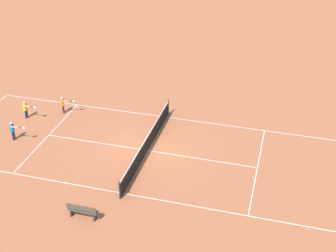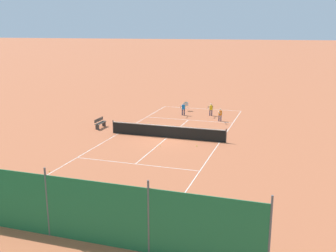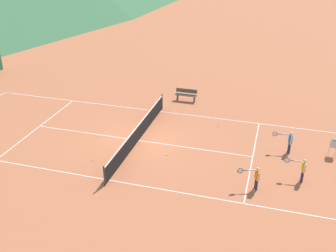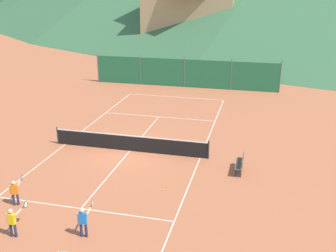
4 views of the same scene
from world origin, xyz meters
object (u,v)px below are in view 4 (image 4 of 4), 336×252
player_far_baseline (15,190)px  tennis_ball_service_box (98,162)px  tennis_ball_alley_right (223,109)px  tennis_ball_near_corner (164,190)px  tennis_net (130,143)px  courtside_bench (240,164)px  tennis_ball_by_net_right (97,137)px  alpine_chalet (191,10)px  player_far_service (13,220)px  player_near_service (83,219)px  tennis_ball_far_corner (139,136)px

player_far_baseline → tennis_ball_service_box: (1.74, 4.77, -0.65)m
tennis_ball_alley_right → tennis_ball_near_corner: size_ratio=1.00×
tennis_net → tennis_ball_near_corner: (3.06, -4.05, -0.47)m
courtside_bench → tennis_ball_alley_right: bearing=101.1°
tennis_ball_by_net_right → courtside_bench: bearing=-16.8°
tennis_ball_by_net_right → tennis_ball_service_box: bearing=-65.6°
tennis_ball_by_net_right → tennis_ball_alley_right: same height
player_far_baseline → alpine_chalet: (-0.37, 42.52, 5.14)m
tennis_ball_alley_right → courtside_bench: courtside_bench is taller
tennis_ball_near_corner → courtside_bench: 4.36m
tennis_ball_near_corner → player_far_baseline: bearing=-155.6°
player_far_service → alpine_chalet: alpine_chalet is taller
tennis_ball_near_corner → alpine_chalet: alpine_chalet is taller
tennis_net → player_near_service: size_ratio=7.40×
tennis_ball_far_corner → alpine_chalet: alpine_chalet is taller
tennis_ball_service_box → alpine_chalet: (-2.11, 37.75, 5.79)m
player_near_service → tennis_ball_alley_right: 17.67m
player_far_baseline → player_far_service: bearing=-58.0°
player_far_service → player_near_service: 2.66m
tennis_net → tennis_ball_near_corner: size_ratio=139.09×
tennis_ball_service_box → tennis_ball_by_net_right: bearing=114.4°
player_far_service → tennis_ball_alley_right: size_ratio=18.21×
player_far_service → alpine_chalet: (-1.64, 44.56, 5.12)m
player_near_service → courtside_bench: bearing=52.4°
player_far_baseline → courtside_bench: bearing=31.0°
player_far_baseline → tennis_ball_service_box: bearing=69.9°
tennis_net → tennis_ball_alley_right: (4.31, 9.20, -0.47)m
player_near_service → tennis_net: bearing=97.0°
tennis_ball_by_net_right → tennis_ball_service_box: (1.60, -3.51, 0.00)m
player_far_baseline → tennis_ball_alley_right: 17.49m
tennis_ball_alley_right → player_far_baseline: bearing=-114.2°
tennis_ball_near_corner → tennis_ball_far_corner: (-3.30, 6.41, 0.00)m
player_far_service → tennis_ball_by_net_right: 10.40m
tennis_ball_service_box → tennis_ball_far_corner: same height
player_far_service → tennis_ball_service_box: (0.46, 6.81, -0.67)m
tennis_ball_service_box → tennis_ball_alley_right: (5.43, 11.18, 0.00)m
tennis_net → player_far_service: 8.93m
tennis_ball_by_net_right → tennis_ball_far_corner: size_ratio=1.00×
courtside_bench → alpine_chalet: (-9.58, 36.98, 5.37)m
tennis_ball_by_net_right → tennis_ball_alley_right: size_ratio=1.00×
tennis_ball_near_corner → tennis_ball_far_corner: 7.21m
tennis_ball_service_box → tennis_net: bearing=60.4°
player_near_service → player_far_baseline: bearing=160.0°
player_far_baseline → alpine_chalet: bearing=90.5°
courtside_bench → player_near_service: bearing=-127.6°
tennis_ball_service_box → tennis_ball_far_corner: 4.42m
tennis_net → player_near_service: player_near_service is taller
player_far_baseline → tennis_ball_by_net_right: (0.14, 8.28, -0.65)m
tennis_ball_by_net_right → tennis_ball_near_corner: size_ratio=1.00×
player_far_baseline → tennis_ball_alley_right: bearing=65.8°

